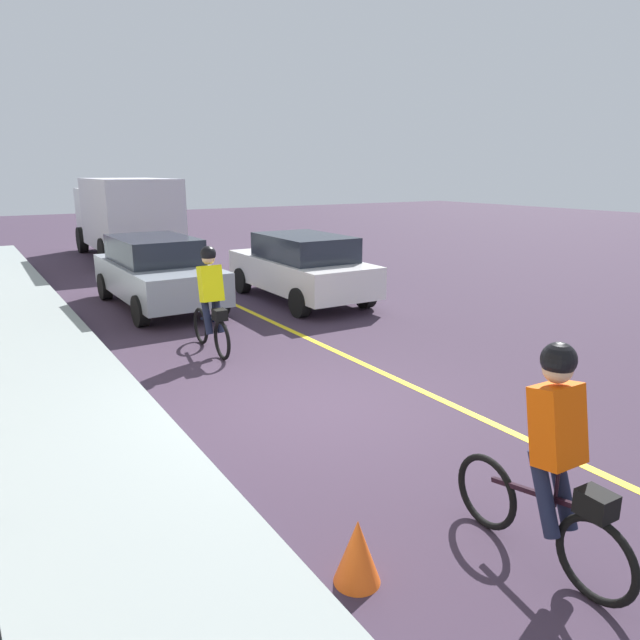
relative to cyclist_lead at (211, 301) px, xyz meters
The scene contains 9 objects.
ground_plane 3.08m from the cyclist_lead, behind, with size 80.00×80.00×0.00m, color #372A3B.
lane_line_centre 3.57m from the cyclist_lead, 148.32° to the right, with size 36.00×0.12×0.01m, color yellow.
sidewalk 4.41m from the cyclist_lead, 132.68° to the left, with size 40.00×3.20×0.15m, color gray.
cyclist_lead is the anchor object (origin of this frame).
cyclist_follow 6.59m from the cyclist_lead, behind, with size 1.71×0.37×1.83m.
patrol_sedan 4.36m from the cyclist_lead, 50.56° to the right, with size 4.43×1.98×1.58m.
parked_sedan_rear 3.95m from the cyclist_lead, ahead, with size 4.42×1.96×1.58m.
box_truck_background 12.17m from the cyclist_lead, ahead, with size 6.76×2.66×2.78m.
traffic_cone_near 6.14m from the cyclist_lead, 168.15° to the left, with size 0.36×0.36×0.52m, color #F35B17.
Camera 1 is at (-6.08, 3.70, 3.01)m, focal length 32.55 mm.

